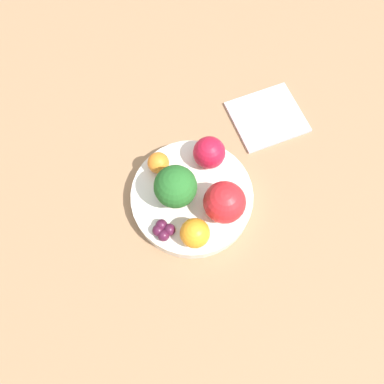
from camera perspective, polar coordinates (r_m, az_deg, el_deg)
The scene contains 10 objects.
ground_plane at distance 0.62m, azimuth 0.00°, elevation -1.89°, with size 6.00×6.00×0.00m, color gray.
table_surface at distance 0.62m, azimuth 0.00°, elevation -1.57°, with size 1.20×1.20×0.02m.
bowl at distance 0.59m, azimuth 0.00°, elevation -0.81°, with size 0.19×0.19×0.03m.
broccoli at distance 0.54m, azimuth -2.57°, elevation 0.98°, with size 0.06×0.06×0.07m.
apple_red at distance 0.55m, azimuth 4.97°, elevation -1.56°, with size 0.06×0.06×0.06m.
apple_green at distance 0.58m, azimuth 2.63°, elevation 6.01°, with size 0.05×0.05×0.05m.
orange_front at distance 0.54m, azimuth 0.44°, elevation -6.29°, with size 0.04×0.04×0.04m.
orange_back at distance 0.59m, azimuth -5.15°, elevation 4.44°, with size 0.03×0.03×0.03m.
grape_cluster at distance 0.56m, azimuth -4.42°, elevation -5.81°, with size 0.03×0.03×0.02m.
napkin at distance 0.69m, azimuth 11.38°, elevation 11.14°, with size 0.14×0.13×0.01m.
Camera 1 is at (0.04, 0.21, 0.59)m, focal length 35.00 mm.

